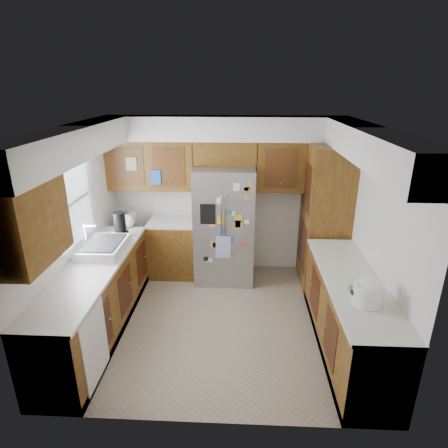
% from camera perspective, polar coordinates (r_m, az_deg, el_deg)
% --- Properties ---
extents(floor, '(3.60, 3.60, 0.00)m').
position_cam_1_polar(floor, '(5.12, -0.59, -14.46)').
color(floor, gray).
rests_on(floor, ground).
extents(room_shell, '(3.64, 3.24, 2.52)m').
position_cam_1_polar(room_shell, '(4.69, -1.70, 6.83)').
color(room_shell, silver).
rests_on(room_shell, ground).
extents(left_counter_run, '(1.36, 3.20, 0.92)m').
position_cam_1_polar(left_counter_run, '(5.16, -16.07, -9.41)').
color(left_counter_run, '#4A2A0E').
rests_on(left_counter_run, ground).
extents(right_counter_run, '(0.63, 2.25, 0.92)m').
position_cam_1_polar(right_counter_run, '(4.65, 18.36, -13.39)').
color(right_counter_run, '#4A2A0E').
rests_on(right_counter_run, ground).
extents(pantry, '(0.60, 0.90, 2.15)m').
position_cam_1_polar(pantry, '(5.78, 15.08, 1.07)').
color(pantry, '#4A2A0E').
rests_on(pantry, ground).
extents(fridge, '(0.90, 0.79, 1.80)m').
position_cam_1_polar(fridge, '(5.76, 0.08, -0.11)').
color(fridge, '#939397').
rests_on(fridge, ground).
extents(bridge_cabinet, '(0.96, 0.34, 0.35)m').
position_cam_1_polar(bridge_cabinet, '(5.70, 0.19, 10.87)').
color(bridge_cabinet, '#4A2A0E').
rests_on(bridge_cabinet, fridge).
extents(fridge_top_items, '(0.55, 0.33, 0.25)m').
position_cam_1_polar(fridge_top_items, '(5.62, -0.11, 13.76)').
color(fridge_top_items, '#1A58B1').
rests_on(fridge_top_items, bridge_cabinet).
extents(sink_assembly, '(0.52, 0.70, 0.37)m').
position_cam_1_polar(sink_assembly, '(5.02, -17.94, -3.35)').
color(sink_assembly, white).
rests_on(sink_assembly, left_counter_run).
extents(left_counter_clutter, '(0.35, 0.83, 0.38)m').
position_cam_1_polar(left_counter_clutter, '(5.61, -15.14, 0.18)').
color(left_counter_clutter, black).
rests_on(left_counter_clutter, left_counter_run).
extents(rice_cooker, '(0.30, 0.29, 0.26)m').
position_cam_1_polar(rice_cooker, '(3.93, 21.16, -9.56)').
color(rice_cooker, white).
rests_on(rice_cooker, right_counter_run).
extents(paper_towel, '(0.11, 0.11, 0.24)m').
position_cam_1_polar(paper_towel, '(3.90, 19.85, -9.96)').
color(paper_towel, white).
rests_on(paper_towel, right_counter_run).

